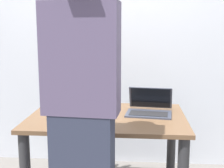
# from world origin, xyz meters

# --- Properties ---
(desk) EXTENTS (1.21, 0.83, 0.75)m
(desk) POSITION_xyz_m (0.00, 0.00, 0.60)
(desk) COLOR brown
(desk) RESTS_ON ground
(laptop) EXTENTS (0.39, 0.35, 0.19)m
(laptop) POSITION_xyz_m (0.33, 0.10, 0.79)
(laptop) COLOR #383D4C
(laptop) RESTS_ON desk
(beer_bottle_amber) EXTENTS (0.07, 0.07, 0.29)m
(beer_bottle_amber) POSITION_xyz_m (-0.21, 0.35, 0.86)
(beer_bottle_amber) COLOR brown
(beer_bottle_amber) RESTS_ON desk
(beer_bottle_green) EXTENTS (0.07, 0.07, 0.29)m
(beer_bottle_green) POSITION_xyz_m (-0.27, 0.30, 0.85)
(beer_bottle_green) COLOR #333333
(beer_bottle_green) RESTS_ON desk
(beer_bottle_brown) EXTENTS (0.08, 0.08, 0.29)m
(beer_bottle_brown) POSITION_xyz_m (-0.34, 0.35, 0.86)
(beer_bottle_brown) COLOR #472B14
(beer_bottle_brown) RESTS_ON desk
(beer_bottle_dark) EXTENTS (0.06, 0.06, 0.29)m
(beer_bottle_dark) POSITION_xyz_m (-0.13, 0.30, 0.86)
(beer_bottle_dark) COLOR #1E5123
(beer_bottle_dark) RESTS_ON desk
(person_figure) EXTENTS (0.45, 0.30, 1.82)m
(person_figure) POSITION_xyz_m (-0.09, -0.59, 0.95)
(person_figure) COLOR #2D3347
(person_figure) RESTS_ON ground
(coffee_mug) EXTENTS (0.12, 0.08, 0.11)m
(coffee_mug) POSITION_xyz_m (-0.46, 0.06, 0.80)
(coffee_mug) COLOR white
(coffee_mug) RESTS_ON desk
(back_wall) EXTENTS (6.00, 0.10, 2.60)m
(back_wall) POSITION_xyz_m (0.00, 0.89, 1.30)
(back_wall) COLOR silver
(back_wall) RESTS_ON ground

